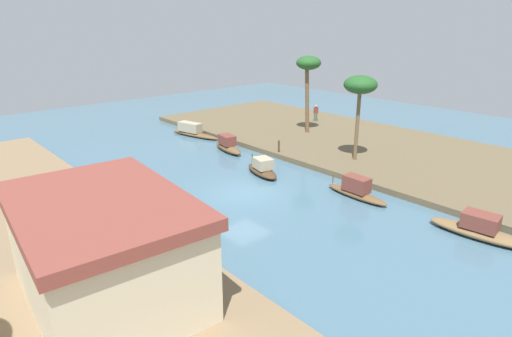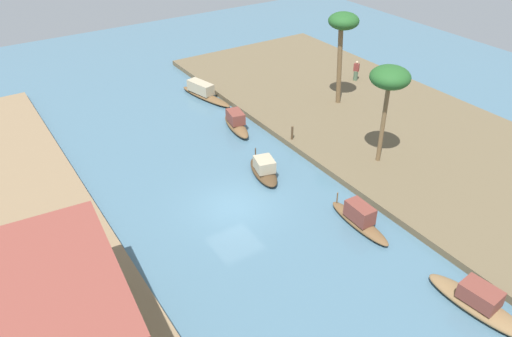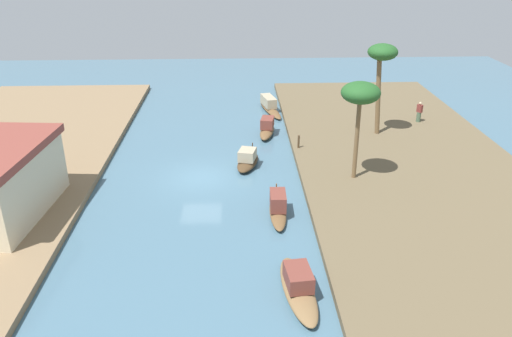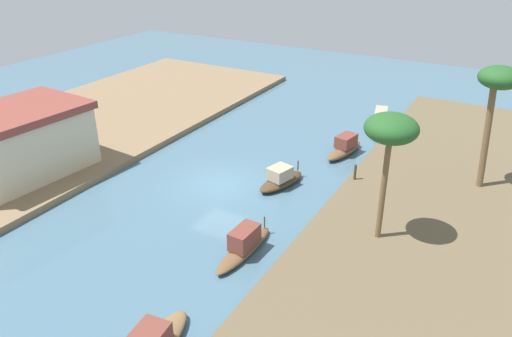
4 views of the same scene
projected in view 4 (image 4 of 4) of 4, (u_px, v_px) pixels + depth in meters
river_water at (219, 185)px, 26.85m from camera, size 67.48×67.48×0.00m
riverbank_left at (475, 253)px, 20.93m from camera, size 41.05×14.23×0.38m
riverbank_right at (55, 137)px, 32.61m from camera, size 41.05×14.23×0.38m
sampan_open_hull at (380, 121)px, 34.51m from camera, size 5.23×2.03×1.17m
sampan_with_tall_canopy at (244, 244)px, 21.04m from camera, size 4.05×0.99×1.24m
sampan_near_left_bank at (281, 179)px, 26.63m from camera, size 3.42×1.92×1.16m
sampan_foreground at (345, 147)px, 30.34m from camera, size 3.73×1.59×1.26m
mooring_post at (355, 172)px, 26.50m from camera, size 0.14×0.14×0.89m
palm_tree_left_near at (391, 131)px, 19.53m from camera, size 2.21×2.21×5.79m
palm_tree_left_far at (498, 84)px, 23.66m from camera, size 2.06×2.06×6.47m
riverside_building at (17, 142)px, 26.63m from camera, size 7.81×5.70×3.69m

